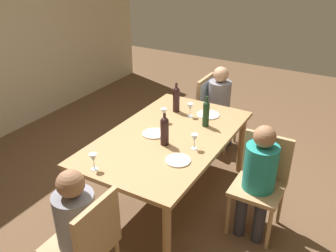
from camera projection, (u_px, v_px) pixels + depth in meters
The scene contains 18 objects.
ground_plane at pixel (168, 197), 3.87m from camera, with size 10.00×10.00×0.00m, color brown.
dining_table at pixel (168, 142), 3.55m from camera, with size 1.86×1.11×0.76m.
chair_near at pixel (261, 177), 3.28m from camera, with size 0.44×0.44×0.92m.
chair_left_end at pixel (88, 241), 2.58m from camera, with size 0.44×0.44×0.92m.
chair_right_end at pixel (210, 102), 4.66m from camera, with size 0.44×0.46×0.92m.
person_woman_host at pixel (259, 174), 3.14m from camera, with size 0.33×0.29×1.10m.
person_man_bearded at pixel (74, 224), 2.58m from camera, with size 0.29×0.34×1.11m.
person_man_guest at pixel (221, 102), 4.57m from camera, with size 0.29×0.33×1.09m.
wine_bottle_tall_green at pixel (176, 99), 3.94m from camera, with size 0.08×0.08×0.34m.
wine_bottle_dark_red at pixel (206, 113), 3.63m from camera, with size 0.07×0.07×0.33m.
wine_bottle_short_olive at pixel (165, 130), 3.30m from camera, with size 0.08×0.08×0.32m.
wine_glass_near_left at pixel (194, 138), 3.24m from camera, with size 0.07×0.07×0.15m.
wine_glass_centre at pixel (190, 107), 3.85m from camera, with size 0.07×0.07×0.15m.
wine_glass_near_right at pixel (164, 112), 3.74m from camera, with size 0.07×0.07×0.15m.
wine_glass_far at pixel (93, 158), 2.94m from camera, with size 0.07×0.07×0.15m.
dinner_plate_host at pixel (208, 115), 3.92m from camera, with size 0.25×0.25×0.01m, color white.
dinner_plate_guest_left at pixel (178, 160), 3.10m from camera, with size 0.22×0.22×0.01m, color white.
dinner_plate_guest_right at pixel (154, 134), 3.53m from camera, with size 0.23×0.23×0.01m, color silver.
Camera 1 is at (-2.68, -1.54, 2.45)m, focal length 38.40 mm.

